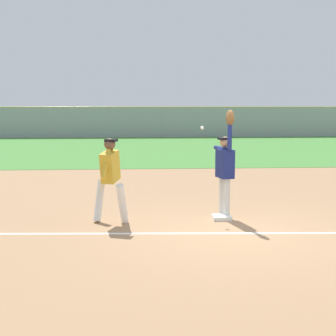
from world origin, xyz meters
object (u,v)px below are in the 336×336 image
at_px(baseball, 202,128).
at_px(fielder, 225,165).
at_px(parked_car_silver, 252,125).
at_px(parked_car_tan, 105,126).
at_px(first_base, 222,217).
at_px(parked_car_red, 319,125).
at_px(parked_car_white, 26,126).
at_px(runner, 110,174).
at_px(parked_car_black, 182,125).

bearing_deg(baseball, fielder, -27.19).
height_order(baseball, parked_car_silver, baseball).
bearing_deg(parked_car_silver, fielder, -98.59).
bearing_deg(parked_car_tan, first_base, -86.80).
relative_size(parked_car_tan, parked_car_red, 1.03).
height_order(parked_car_white, parked_car_tan, same).
height_order(runner, baseball, baseball).
bearing_deg(runner, parked_car_silver, 89.43).
height_order(fielder, parked_car_white, fielder).
bearing_deg(runner, parked_car_red, 80.32).
relative_size(baseball, parked_car_white, 0.02).
xyz_separation_m(first_base, parked_car_silver, (7.44, 28.73, 0.63)).
distance_m(parked_car_black, parked_car_silver, 5.63).
relative_size(first_base, parked_car_black, 0.08).
height_order(baseball, parked_car_black, baseball).
relative_size(runner, baseball, 23.24).
relative_size(fielder, parked_car_black, 0.50).
xyz_separation_m(parked_car_tan, parked_car_silver, (11.74, -0.10, 0.00)).
height_order(baseball, parked_car_red, baseball).
relative_size(baseball, parked_car_silver, 0.02).
bearing_deg(parked_car_tan, parked_car_silver, -5.74).
bearing_deg(parked_car_black, parked_car_white, 175.52).
distance_m(parked_car_white, parked_car_black, 12.29).
distance_m(runner, parked_car_tan, 29.04).
bearing_deg(fielder, parked_car_black, -106.74).
relative_size(runner, parked_car_tan, 0.38).
distance_m(runner, parked_car_red, 33.53).
xyz_separation_m(baseball, parked_car_silver, (7.82, 28.32, -1.22)).
distance_m(parked_car_white, parked_car_silver, 17.88).
xyz_separation_m(baseball, parked_car_white, (-10.06, 28.36, -1.22)).
bearing_deg(baseball, parked_car_black, 85.61).
height_order(runner, parked_car_red, runner).
xyz_separation_m(first_base, runner, (-2.30, -0.15, 0.96)).
bearing_deg(parked_car_black, fielder, -100.05).
distance_m(first_base, baseball, 1.94).
height_order(baseball, parked_car_tan, baseball).
height_order(first_base, parked_car_silver, parked_car_silver).
bearing_deg(parked_car_white, baseball, -66.72).
height_order(parked_car_black, parked_car_silver, same).
distance_m(parked_car_black, parked_car_red, 11.48).
xyz_separation_m(runner, parked_car_silver, (9.75, 28.88, -0.32)).
height_order(fielder, parked_car_black, fielder).
bearing_deg(first_base, fielder, 62.78).
bearing_deg(first_base, parked_car_black, 86.40).
height_order(runner, parked_car_tan, runner).
height_order(parked_car_tan, parked_car_black, same).
bearing_deg(baseball, first_base, -47.92).
height_order(first_base, parked_car_white, parked_car_white).
distance_m(baseball, parked_car_red, 32.19).
distance_m(first_base, fielder, 1.10).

